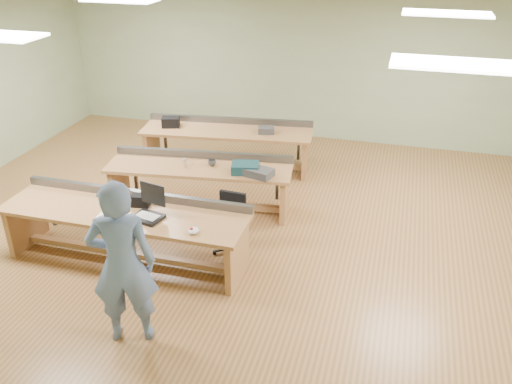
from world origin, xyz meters
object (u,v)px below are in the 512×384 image
Objects in this scene: task_chair at (230,231)px; mug at (212,163)px; parts_bin_grey at (258,172)px; workbench_mid at (200,177)px; camera_bag at (141,200)px; laptop_base at (147,217)px; workbench_front at (126,222)px; parts_bin_teal at (245,168)px; drinks_can at (185,163)px; workbench_back at (227,139)px; person at (122,264)px.

mug is (-0.62, 1.08, 0.49)m from task_chair.
parts_bin_grey reaches higher than task_chair.
workbench_mid is 1.48m from camera_bag.
laptop_base is at bearing -122.19° from parts_bin_grey.
workbench_front and workbench_mid have the same top height.
camera_bag is at bearing -126.66° from parts_bin_teal.
laptop_base is 0.92× the size of parts_bin_teal.
parts_bin_grey is (1.40, 1.47, 0.24)m from workbench_front.
mug is at bearing 19.49° from drinks_can.
parts_bin_teal reaches higher than laptop_base.
workbench_mid is at bearing -93.88° from workbench_back.
person is at bearing -62.40° from laptop_base.
laptop_base is 1.86m from parts_bin_teal.
parts_bin_grey is at bearing -18.41° from parts_bin_teal.
parts_bin_grey reaches higher than workbench_back.
workbench_mid is (0.43, 1.59, -0.01)m from workbench_front.
mug is (0.28, -1.58, 0.24)m from workbench_back.
person reaches higher than workbench_mid.
workbench_back is (0.34, 3.22, -0.01)m from workbench_front.
parts_bin_grey is (0.22, -0.07, -0.01)m from parts_bin_teal.
person is 1.31m from laptop_base.
drinks_can is (-0.95, -0.05, -0.01)m from parts_bin_teal.
parts_bin_grey reaches higher than workbench_front.
workbench_mid is at bearing 176.21° from parts_bin_teal.
camera_bag is at bearing -133.65° from parts_bin_grey.
parts_bin_teal reaches higher than workbench_mid.
task_chair is (1.25, 0.56, -0.26)m from workbench_front.
parts_bin_teal reaches higher than parts_bin_grey.
laptop_base is 2.90× the size of drinks_can.
workbench_back is 13.49× the size of camera_bag.
mug is at bearing 170.69° from parts_bin_teal.
mug is at bearing 5.38° from workbench_mid.
person is 5.20× the size of laptop_base.
camera_bag reaches higher than parts_bin_grey.
workbench_back is 3.74× the size of task_chair.
camera_bag is (-0.28, -1.43, 0.27)m from workbench_mid.
workbench_mid is at bearing 172.78° from parts_bin_grey.
laptop_base is (0.05, -3.35, 0.21)m from workbench_back.
drinks_can reaches higher than mug.
parts_bin_teal is (1.18, 1.54, 0.25)m from workbench_front.
mug is at bearing 95.01° from laptop_base.
task_chair is (0.91, -2.66, -0.25)m from workbench_back.
mug is (0.62, 1.64, 0.23)m from workbench_front.
laptop_base is at bearing -96.26° from workbench_back.
laptop_base is at bearing -137.12° from task_chair.
workbench_front is 8.96× the size of laptop_base.
workbench_front is at bearing -152.03° from task_chair.
mug is at bearing 123.95° from task_chair.
workbench_mid is at bearing 101.05° from laptop_base.
task_chair is at bearing -42.74° from drinks_can.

